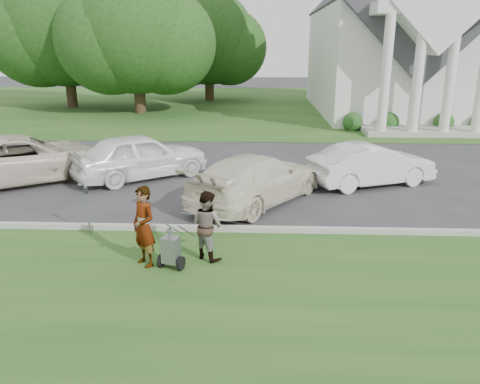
# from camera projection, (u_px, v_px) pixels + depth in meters

# --- Properties ---
(ground) EXTENTS (120.00, 120.00, 0.00)m
(ground) POSITION_uv_depth(u_px,v_px,m) (245.00, 241.00, 11.43)
(ground) COLOR #333335
(ground) RESTS_ON ground
(grass_strip) EXTENTS (80.00, 7.00, 0.01)m
(grass_strip) POSITION_uv_depth(u_px,v_px,m) (240.00, 306.00, 8.57)
(grass_strip) COLOR #214D1A
(grass_strip) RESTS_ON ground
(church_lawn) EXTENTS (80.00, 30.00, 0.01)m
(church_lawn) POSITION_uv_depth(u_px,v_px,m) (256.00, 105.00, 37.15)
(church_lawn) COLOR #214D1A
(church_lawn) RESTS_ON ground
(curb) EXTENTS (80.00, 0.18, 0.15)m
(curb) POSITION_uv_depth(u_px,v_px,m) (246.00, 229.00, 11.93)
(curb) COLOR #9E9E93
(curb) RESTS_ON ground
(church) EXTENTS (9.19, 19.00, 24.10)m
(church) POSITION_uv_depth(u_px,v_px,m) (390.00, 23.00, 31.29)
(church) COLOR white
(church) RESTS_ON ground
(tree_left) EXTENTS (10.63, 8.40, 9.71)m
(tree_left) POSITION_uv_depth(u_px,v_px,m) (136.00, 36.00, 31.16)
(tree_left) COLOR #332316
(tree_left) RESTS_ON ground
(tree_far) EXTENTS (11.64, 9.20, 10.73)m
(tree_far) POSITION_uv_depth(u_px,v_px,m) (64.00, 28.00, 34.08)
(tree_far) COLOR #332316
(tree_far) RESTS_ON ground
(tree_back) EXTENTS (9.61, 7.60, 8.89)m
(tree_back) POSITION_uv_depth(u_px,v_px,m) (208.00, 43.00, 38.73)
(tree_back) COLOR #332316
(tree_back) RESTS_ON ground
(striping_cart) EXTENTS (0.71, 1.12, 0.97)m
(striping_cart) POSITION_uv_depth(u_px,v_px,m) (171.00, 250.00, 9.88)
(striping_cart) COLOR black
(striping_cart) RESTS_ON ground
(person_left) EXTENTS (0.76, 0.75, 1.76)m
(person_left) POSITION_uv_depth(u_px,v_px,m) (144.00, 227.00, 9.90)
(person_left) COLOR #999999
(person_left) RESTS_ON ground
(person_right) EXTENTS (0.96, 0.93, 1.56)m
(person_right) POSITION_uv_depth(u_px,v_px,m) (207.00, 226.00, 10.26)
(person_right) COLOR #999999
(person_right) RESTS_ON ground
(parking_meter_near) EXTENTS (0.09, 0.08, 1.25)m
(parking_meter_near) POSITION_uv_depth(u_px,v_px,m) (87.00, 205.00, 11.59)
(parking_meter_near) COLOR gray
(parking_meter_near) RESTS_ON ground
(car_a) EXTENTS (6.31, 5.48, 1.61)m
(car_a) POSITION_uv_depth(u_px,v_px,m) (24.00, 159.00, 16.15)
(car_a) COLOR beige
(car_a) RESTS_ON ground
(car_b) EXTENTS (4.96, 4.34, 1.62)m
(car_b) POSITION_uv_depth(u_px,v_px,m) (141.00, 156.00, 16.55)
(car_b) COLOR white
(car_b) RESTS_ON ground
(car_c) EXTENTS (4.56, 5.34, 1.47)m
(car_c) POSITION_uv_depth(u_px,v_px,m) (256.00, 179.00, 14.00)
(car_c) COLOR #EAE3C7
(car_c) RESTS_ON ground
(car_d) EXTENTS (4.52, 2.96, 1.41)m
(car_d) POSITION_uv_depth(u_px,v_px,m) (371.00, 165.00, 15.77)
(car_d) COLOR silver
(car_d) RESTS_ON ground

